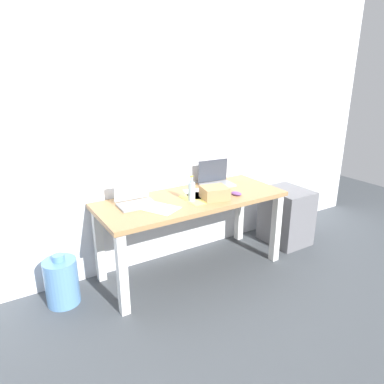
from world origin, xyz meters
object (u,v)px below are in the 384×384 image
object	(u,v)px
water_cooler_jug	(62,281)
computer_mouse	(236,194)
desk	(192,208)
laptop_left	(135,199)
cardboard_box	(215,193)
laptop_right	(216,179)
beer_bottle	(192,191)
filing_cabinet	(286,216)

from	to	relation	value
water_cooler_jug	computer_mouse	bearing A→B (deg)	-10.18
desk	computer_mouse	bearing A→B (deg)	-24.02
laptop_left	cardboard_box	xyz separation A→B (m)	(0.65, -0.23, 0.00)
laptop_left	laptop_right	world-z (taller)	laptop_right
desk	computer_mouse	world-z (taller)	computer_mouse
desk	beer_bottle	world-z (taller)	beer_bottle
cardboard_box	filing_cabinet	size ratio (longest dim) A/B	0.37
computer_mouse	laptop_right	bearing A→B (deg)	62.81
desk	laptop_left	world-z (taller)	laptop_left
desk	filing_cabinet	bearing A→B (deg)	-1.80
laptop_left	desk	bearing A→B (deg)	-11.31
cardboard_box	water_cooler_jug	bearing A→B (deg)	169.45
computer_mouse	water_cooler_jug	world-z (taller)	computer_mouse
laptop_right	computer_mouse	bearing A→B (deg)	-93.30
desk	water_cooler_jug	world-z (taller)	desk
laptop_left	beer_bottle	bearing A→B (deg)	-21.10
desk	beer_bottle	xyz separation A→B (m)	(-0.05, -0.07, 0.19)
laptop_right	water_cooler_jug	world-z (taller)	laptop_right
water_cooler_jug	filing_cabinet	world-z (taller)	filing_cabinet
cardboard_box	water_cooler_jug	xyz separation A→B (m)	(-1.31, 0.24, -0.58)
computer_mouse	cardboard_box	world-z (taller)	cardboard_box
laptop_left	computer_mouse	bearing A→B (deg)	-16.95
desk	laptop_right	size ratio (longest dim) A/B	4.97
filing_cabinet	desk	bearing A→B (deg)	178.20
cardboard_box	beer_bottle	bearing A→B (deg)	163.11
beer_bottle	cardboard_box	bearing A→B (deg)	-16.89
beer_bottle	computer_mouse	bearing A→B (deg)	-12.28
filing_cabinet	laptop_left	bearing A→B (deg)	175.35
beer_bottle	filing_cabinet	world-z (taller)	beer_bottle
cardboard_box	filing_cabinet	bearing A→B (deg)	5.35
water_cooler_jug	filing_cabinet	size ratio (longest dim) A/B	0.72
laptop_left	cardboard_box	bearing A→B (deg)	-19.83
desk	water_cooler_jug	distance (m)	1.24
desk	laptop_right	bearing A→B (deg)	25.72
computer_mouse	water_cooler_jug	bearing A→B (deg)	145.93
water_cooler_jug	filing_cabinet	distance (m)	2.34
water_cooler_jug	filing_cabinet	xyz separation A→B (m)	(2.34, -0.15, 0.11)
computer_mouse	cardboard_box	xyz separation A→B (m)	(-0.22, 0.03, 0.04)
laptop_right	computer_mouse	size ratio (longest dim) A/B	3.41
laptop_right	beer_bottle	size ratio (longest dim) A/B	1.52
laptop_left	filing_cabinet	world-z (taller)	laptop_left
laptop_right	beer_bottle	world-z (taller)	laptop_right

